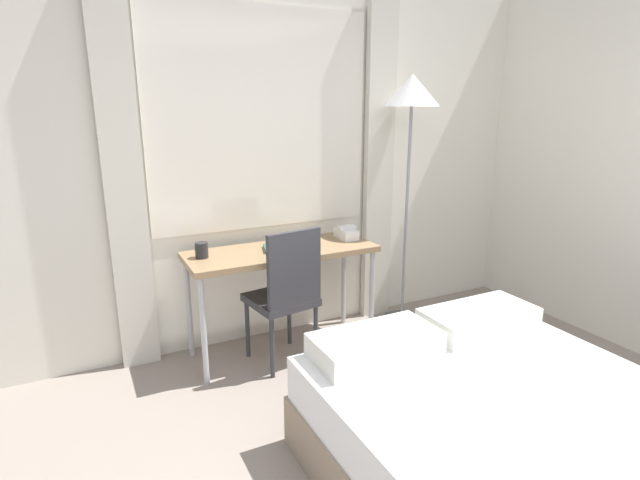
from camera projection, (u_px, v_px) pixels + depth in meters
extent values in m
cube|color=silver|center=(281.00, 156.00, 3.60)|extent=(5.16, 0.05, 2.70)
cube|color=white|center=(262.00, 121.00, 3.44)|extent=(1.60, 0.01, 1.50)
cube|color=beige|center=(123.00, 173.00, 3.08)|extent=(0.24, 0.06, 2.60)
cube|color=beige|center=(379.00, 159.00, 3.89)|extent=(0.24, 0.06, 2.60)
cube|color=#937551|center=(281.00, 252.00, 3.41)|extent=(1.30, 0.49, 0.04)
cylinder|color=#B2B2B7|center=(204.00, 332.00, 3.07)|extent=(0.04, 0.04, 0.72)
cylinder|color=#B2B2B7|center=(372.00, 298.00, 3.60)|extent=(0.04, 0.04, 0.72)
cylinder|color=#B2B2B7|center=(189.00, 308.00, 3.43)|extent=(0.04, 0.04, 0.72)
cylinder|color=#B2B2B7|center=(344.00, 281.00, 3.95)|extent=(0.04, 0.04, 0.72)
cube|color=#333338|center=(281.00, 300.00, 3.35)|extent=(0.46, 0.46, 0.05)
cube|color=#333338|center=(294.00, 269.00, 3.14)|extent=(0.38, 0.09, 0.49)
cylinder|color=#333338|center=(272.00, 348.00, 3.18)|extent=(0.03, 0.03, 0.42)
cylinder|color=#333338|center=(316.00, 334.00, 3.37)|extent=(0.03, 0.03, 0.42)
cylinder|color=#333338|center=(248.00, 329.00, 3.45)|extent=(0.03, 0.03, 0.42)
cylinder|color=#333338|center=(289.00, 317.00, 3.64)|extent=(0.03, 0.03, 0.42)
cube|color=white|center=(560.00, 453.00, 1.96)|extent=(1.48, 1.99, 0.23)
cube|color=silver|center=(375.00, 344.00, 2.47)|extent=(0.63, 0.32, 0.12)
cube|color=silver|center=(479.00, 319.00, 2.76)|extent=(0.63, 0.32, 0.12)
cylinder|color=#4C4C51|center=(401.00, 319.00, 4.07)|extent=(0.29, 0.29, 0.03)
cylinder|color=gray|center=(406.00, 218.00, 3.85)|extent=(0.02, 0.02, 1.67)
cone|color=silver|center=(412.00, 90.00, 3.60)|extent=(0.41, 0.41, 0.23)
cube|color=white|center=(346.00, 234.00, 3.66)|extent=(0.11, 0.19, 0.07)
cube|color=white|center=(346.00, 227.00, 3.65)|extent=(0.13, 0.06, 0.02)
cube|color=#33664C|center=(285.00, 248.00, 3.40)|extent=(0.32, 0.25, 0.02)
cube|color=white|center=(285.00, 247.00, 3.40)|extent=(0.30, 0.24, 0.01)
cylinder|color=#262628|center=(202.00, 250.00, 3.20)|extent=(0.08, 0.08, 0.10)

